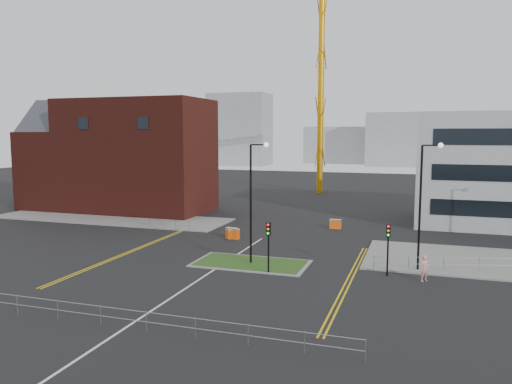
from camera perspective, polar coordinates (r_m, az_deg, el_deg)
ground at (r=31.78m, az=-8.88°, el=-11.37°), size 200.00×200.00×0.00m
pavement_left at (r=60.25m, az=-16.28°, el=-2.89°), size 28.00×8.00×0.12m
island_kerb at (r=38.08m, az=-0.60°, el=-8.17°), size 8.60×4.60×0.08m
grass_island at (r=38.08m, az=-0.60°, el=-8.14°), size 8.00×4.00×0.12m
brick_building at (r=66.16m, az=-15.65°, el=3.89°), size 24.20×10.07×14.24m
tower_crane at (r=86.07m, az=11.45°, el=19.03°), size 51.17×15.77×41.34m
streetlamp_island at (r=37.00m, az=-0.29°, el=-0.13°), size 1.46×0.36×9.18m
streetlamp_right_near at (r=37.08m, az=18.62°, el=-0.47°), size 1.46×0.36×9.18m
traffic_light_island at (r=35.03m, az=1.43°, el=-5.24°), size 0.28×0.33×3.65m
traffic_light_right at (r=35.59m, az=14.87°, el=-5.27°), size 0.28×0.33×3.65m
railing_front at (r=26.63m, az=-14.97°, el=-13.35°), size 24.05×0.05×1.10m
railing_left at (r=52.09m, az=-10.63°, el=-3.44°), size 6.05×0.05×1.10m
centre_line at (r=33.48m, az=-7.29°, el=-10.39°), size 0.15×30.00×0.01m
yellow_left_a at (r=44.48m, az=-13.34°, el=-6.22°), size 0.12×24.00×0.01m
yellow_left_b at (r=44.32m, az=-13.01°, el=-6.26°), size 0.12×24.00×0.01m
yellow_right_a at (r=34.54m, az=10.32°, el=-9.91°), size 0.12×20.00×0.01m
yellow_right_b at (r=34.50m, az=10.83°, el=-9.94°), size 0.12×20.00×0.01m
skyline_a at (r=156.42m, az=-1.86°, el=7.13°), size 18.00×12.00×22.00m
skyline_b at (r=156.87m, az=16.98°, el=5.75°), size 24.00×12.00×16.00m
skyline_d at (r=168.30m, az=10.88°, el=5.28°), size 30.00×12.00×12.00m
pedestrian at (r=35.43m, az=18.73°, el=-8.26°), size 0.76×0.74×1.76m
barrier_left at (r=46.77m, az=-2.54°, el=-4.79°), size 1.15×0.76×0.92m
barrier_mid at (r=46.82m, az=-2.74°, el=-4.69°), size 1.31×0.69×1.05m
barrier_right at (r=52.29m, az=9.07°, el=-3.60°), size 1.19×0.41×1.00m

